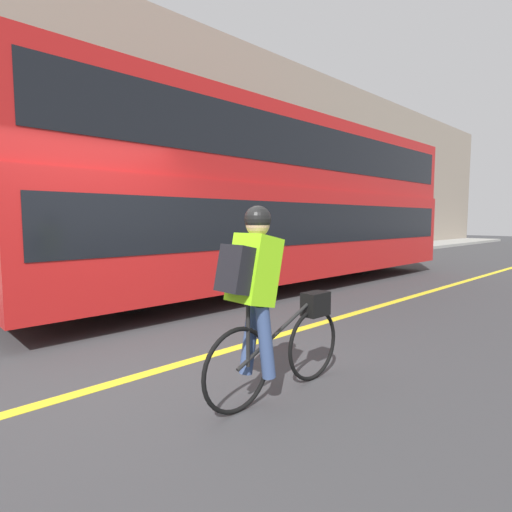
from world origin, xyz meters
TOP-DOWN VIEW (x-y plane):
  - ground_plane at (0.00, 0.00)m, footprint 80.00×80.00m
  - road_center_line at (0.00, -0.11)m, footprint 50.00×0.14m
  - sidewalk_curb at (0.00, 6.02)m, footprint 60.00×2.25m
  - bus at (4.52, 2.54)m, footprint 10.87×2.52m
  - cyclist_on_bike at (0.42, -1.31)m, footprint 1.62×0.32m

SIDE VIEW (x-z plane):
  - ground_plane at x=0.00m, z-range 0.00..0.00m
  - road_center_line at x=0.00m, z-range 0.00..0.01m
  - sidewalk_curb at x=0.00m, z-range 0.00..0.15m
  - cyclist_on_bike at x=0.42m, z-range 0.06..1.68m
  - bus at x=4.52m, z-range 0.21..3.80m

